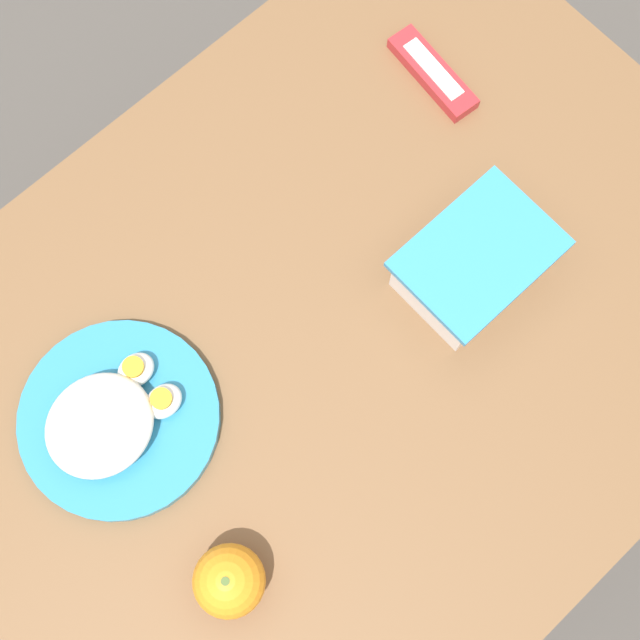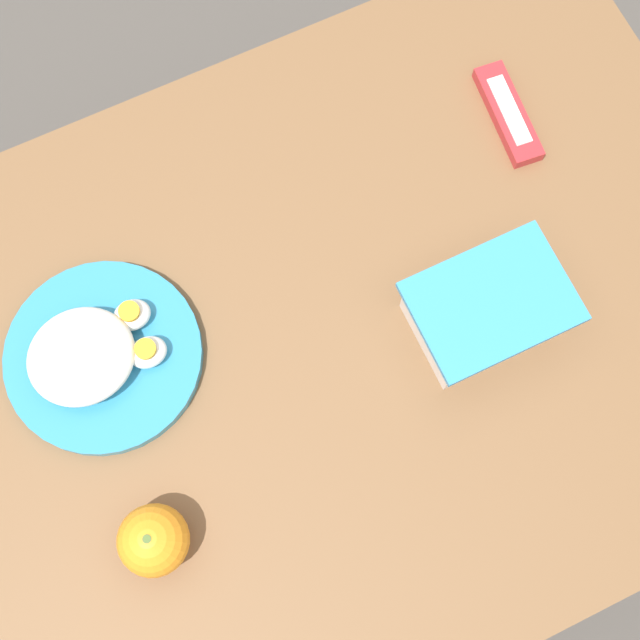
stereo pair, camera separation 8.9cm
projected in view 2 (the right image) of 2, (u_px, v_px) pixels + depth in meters
ground_plane at (303, 446)px, 1.81m from camera, size 10.00×10.00×0.00m
table at (295, 380)px, 1.20m from camera, size 1.23×0.83×0.76m
food_container at (487, 311)px, 1.07m from camera, size 0.18×0.13×0.08m
orange_fruit at (154, 540)px, 0.99m from camera, size 0.08×0.08×0.08m
rice_plate at (97, 355)px, 1.06m from camera, size 0.24×0.24×0.07m
candy_bar at (508, 114)px, 1.17m from camera, size 0.05×0.15×0.02m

